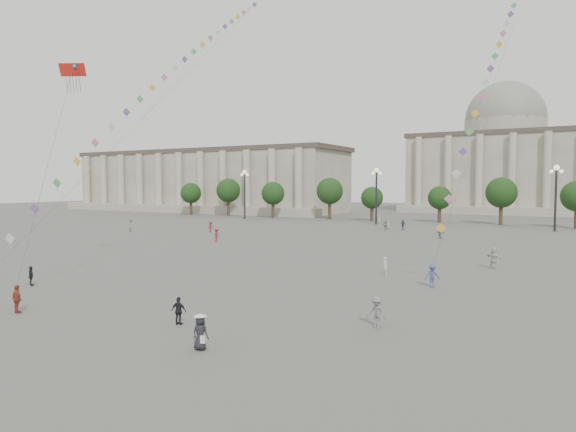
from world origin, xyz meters
The scene contains 26 objects.
ground centered at (0.00, 0.00, 0.00)m, with size 360.00×360.00×0.00m, color #5C5957.
hall_west centered at (-75.00, 93.89, 8.43)m, with size 84.00×26.22×17.20m.
hall_central centered at (0.00, 129.22, 14.23)m, with size 48.30×34.30×35.50m.
tree_row centered at (0.00, 78.00, 5.39)m, with size 137.12×5.12×8.00m.
lamp_post_far_west centered at (-45.00, 70.00, 7.35)m, with size 2.00×0.90×10.65m.
lamp_post_mid_west centered at (-15.00, 70.00, 7.35)m, with size 2.00×0.90×10.65m.
lamp_post_mid_east centered at (15.00, 70.00, 7.35)m, with size 2.00×0.90×10.65m.
person_crowd_0 centered at (-6.94, 60.54, 0.87)m, with size 1.02×0.42×1.74m, color navy.
person_crowd_1 centered at (-44.03, 36.48, 0.97)m, with size 0.95×0.74×1.95m, color #B6B6B2.
person_crowd_2 centered at (-32.23, 41.86, 0.85)m, with size 1.10×0.63×1.70m, color maroon.
person_crowd_4 centered at (-8.64, 58.15, 0.85)m, with size 1.58×0.50×1.70m, color white.
person_crowd_6 centered at (9.13, 3.30, 0.84)m, with size 1.09×0.63×1.68m, color slate.
person_crowd_7 centered at (11.73, 26.76, 0.97)m, with size 1.81×0.57×1.95m, color silver.
person_crowd_10 centered at (-12.92, 66.11, 0.96)m, with size 0.70×0.46×1.92m, color #AEADA9.
person_crowd_12 centered at (1.53, 50.29, 0.75)m, with size 1.38×0.44×1.49m, color #56575B.
person_crowd_13 centered at (4.22, 19.01, 0.74)m, with size 0.54×0.35×1.48m, color silver.
person_crowd_16 centered at (-9.22, 58.45, 0.81)m, with size 0.94×0.39×1.61m, color slate.
person_crowd_17 centered at (-22.74, 31.08, 0.93)m, with size 1.20×0.69×1.86m, color maroon.
tourist_0 centered at (-10.29, -4.23, 0.85)m, with size 0.99×0.41×1.69m, color #973A29.
tourist_1 centered at (-17.19, 1.26, 0.74)m, with size 0.86×0.36×1.48m, color black.
tourist_4 centered at (-0.38, -1.39, 0.75)m, with size 0.88×0.37×1.51m, color black.
kite_flyer_1 centered at (9.04, 15.46, 0.87)m, with size 1.13×0.65×1.75m, color #394A82.
hat_person centered at (3.34, -4.12, 0.85)m, with size 0.83×0.60×1.69m.
dragon_kite centered at (-19.11, 6.82, 16.36)m, with size 5.57×6.34×21.18m.
kite_train_west centered at (-20.47, 21.72, 20.25)m, with size 11.82×47.18×60.68m.
kite_train_mid centered at (10.64, 42.18, 25.67)m, with size 3.72×49.87×67.60m.
Camera 1 is at (18.24, -22.22, 7.60)m, focal length 32.00 mm.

